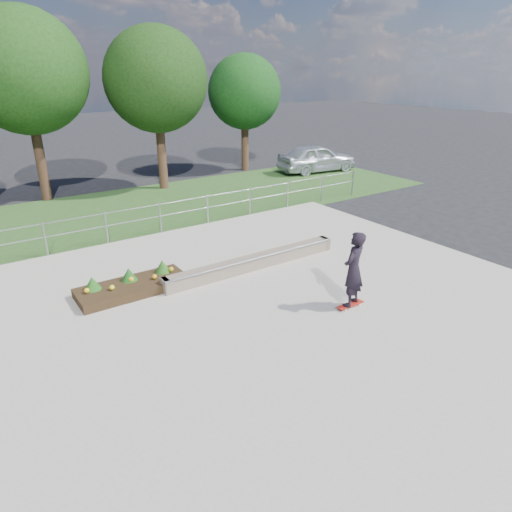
{
  "coord_description": "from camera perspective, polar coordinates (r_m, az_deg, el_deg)",
  "views": [
    {
      "loc": [
        -6.2,
        -7.84,
        5.78
      ],
      "look_at": [
        0.2,
        1.5,
        1.1
      ],
      "focal_mm": 32.0,
      "sensor_mm": 36.0,
      "label": 1
    }
  ],
  "objects": [
    {
      "name": "concrete_slab",
      "position": [
        11.53,
        3.43,
        -7.5
      ],
      "size": [
        15.0,
        15.0,
        0.06
      ],
      "primitive_type": "cube",
      "color": "gray",
      "rests_on": "ground"
    },
    {
      "name": "skateboarder",
      "position": [
        11.64,
        12.09,
        -1.66
      ],
      "size": [
        0.83,
        0.69,
        2.05
      ],
      "color": "silver",
      "rests_on": "concrete_slab"
    },
    {
      "name": "ground",
      "position": [
        11.55,
        3.42,
        -7.63
      ],
      "size": [
        120.0,
        120.0,
        0.0
      ],
      "primitive_type": "plane",
      "color": "black",
      "rests_on": "ground"
    },
    {
      "name": "tree_mid_right",
      "position": [
        23.7,
        -12.39,
        20.66
      ],
      "size": [
        4.9,
        4.9,
        7.7
      ],
      "color": "#362015",
      "rests_on": "ground"
    },
    {
      "name": "tree_mid_left",
      "position": [
        23.14,
        -26.94,
        19.8
      ],
      "size": [
        5.25,
        5.25,
        8.25
      ],
      "color": "black",
      "rests_on": "ground"
    },
    {
      "name": "grind_ledge",
      "position": [
        13.98,
        -0.28,
        -0.78
      ],
      "size": [
        6.0,
        0.44,
        0.43
      ],
      "color": "#67584C",
      "rests_on": "concrete_slab"
    },
    {
      "name": "planter_bed",
      "position": [
        13.05,
        -15.19,
        -3.49
      ],
      "size": [
        3.0,
        1.2,
        0.61
      ],
      "color": "black",
      "rests_on": "concrete_slab"
    },
    {
      "name": "fence",
      "position": [
        17.29,
        -11.93,
        5.12
      ],
      "size": [
        20.06,
        0.06,
        1.2
      ],
      "color": "gray",
      "rests_on": "ground"
    },
    {
      "name": "parked_car",
      "position": [
        27.99,
        7.59,
        12.04
      ],
      "size": [
        4.97,
        2.56,
        1.62
      ],
      "primitive_type": "imported",
      "rotation": [
        0.0,
        0.0,
        1.43
      ],
      "color": "silver",
      "rests_on": "ground"
    },
    {
      "name": "tree_far_right",
      "position": [
        27.88,
        -1.44,
        19.78
      ],
      "size": [
        4.2,
        4.2,
        6.6
      ],
      "color": "#352115",
      "rests_on": "ground"
    },
    {
      "name": "grass_verge",
      "position": [
        20.65,
        -15.62,
        5.4
      ],
      "size": [
        30.0,
        8.0,
        0.02
      ],
      "primitive_type": "cube",
      "color": "#25451B",
      "rests_on": "ground"
    }
  ]
}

